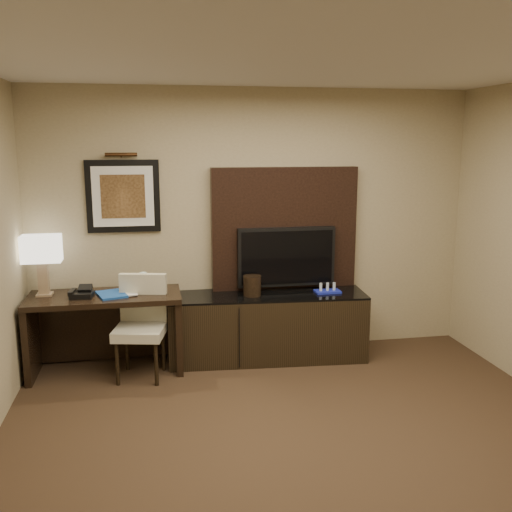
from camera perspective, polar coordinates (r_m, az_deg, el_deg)
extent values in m
cube|color=#342417|center=(4.00, 6.73, -21.70)|extent=(4.50, 5.00, 0.01)
cube|color=silver|center=(3.39, 7.86, 20.21)|extent=(4.50, 5.00, 0.01)
cube|color=tan|center=(5.84, -0.14, 3.30)|extent=(4.50, 0.01, 2.70)
cube|color=black|center=(5.66, -14.74, -7.49)|extent=(1.42, 0.61, 0.76)
cube|color=black|center=(5.80, 1.13, -7.04)|extent=(2.00, 0.68, 0.68)
cube|color=black|center=(5.86, 2.85, 2.52)|extent=(1.50, 0.12, 1.30)
cube|color=black|center=(5.80, 3.06, -0.07)|extent=(1.00, 0.08, 0.60)
cube|color=black|center=(5.70, -13.14, 5.84)|extent=(0.70, 0.04, 0.70)
cylinder|color=#422915|center=(5.64, -13.34, 9.85)|extent=(0.04, 0.04, 0.30)
cube|color=#17479B|center=(5.51, -14.25, -3.74)|extent=(0.32, 0.37, 0.02)
imported|color=#A0987D|center=(5.47, -13.49, -2.81)|extent=(0.15, 0.05, 0.21)
cylinder|color=silver|center=(5.52, -11.19, -2.62)|extent=(0.07, 0.07, 0.20)
cylinder|color=black|center=(5.62, -0.39, -2.99)|extent=(0.20, 0.20, 0.20)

